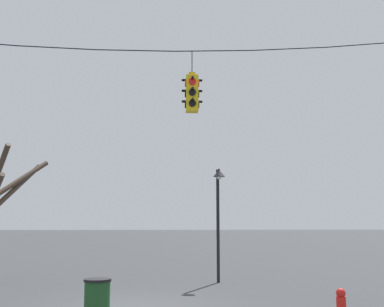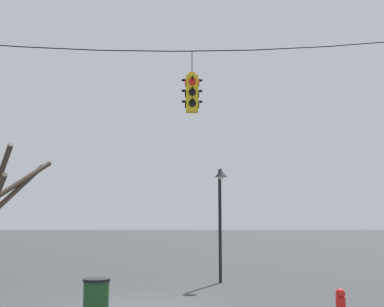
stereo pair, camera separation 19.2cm
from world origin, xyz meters
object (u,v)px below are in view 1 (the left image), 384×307
(fire_hydrant, at_px, (341,305))
(trash_bin, at_px, (97,301))
(street_lamp, at_px, (219,199))
(traffic_light_over_intersection, at_px, (192,93))

(fire_hydrant, bearing_deg, trash_bin, 178.85)
(street_lamp, distance_m, trash_bin, 8.02)
(traffic_light_over_intersection, relative_size, trash_bin, 1.79)
(traffic_light_over_intersection, height_order, trash_bin, traffic_light_over_intersection)
(traffic_light_over_intersection, height_order, fire_hydrant, traffic_light_over_intersection)
(street_lamp, bearing_deg, traffic_light_over_intersection, -104.67)
(fire_hydrant, relative_size, trash_bin, 0.76)
(traffic_light_over_intersection, distance_m, fire_hydrant, 6.69)
(traffic_light_over_intersection, bearing_deg, street_lamp, 75.33)
(traffic_light_over_intersection, xyz_separation_m, street_lamp, (1.28, 4.87, -2.74))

